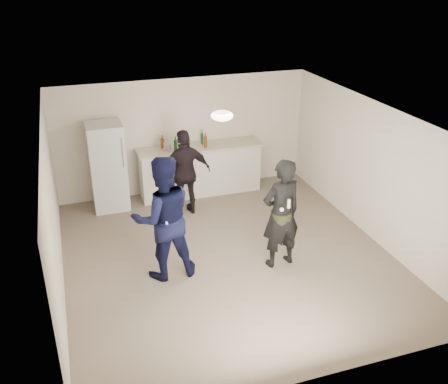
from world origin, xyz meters
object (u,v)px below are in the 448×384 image
object	(u,v)px
counter	(200,171)
man	(163,218)
fridge	(108,167)
shaker	(169,148)
spectator	(186,173)
woman	(281,214)

from	to	relation	value
counter	man	xyz separation A→B (m)	(-1.40, -2.85, 0.51)
counter	fridge	xyz separation A→B (m)	(-1.96, -0.07, 0.38)
shaker	spectator	bearing A→B (deg)	-77.94
fridge	spectator	xyz separation A→B (m)	(1.43, -0.77, -0.02)
fridge	shaker	world-z (taller)	fridge
woman	spectator	size ratio (longest dim) A/B	1.08
man	woman	xyz separation A→B (m)	(1.89, -0.30, -0.08)
counter	fridge	size ratio (longest dim) A/B	1.44
counter	man	world-z (taller)	man
shaker	woman	size ratio (longest dim) A/B	0.09
shaker	counter	bearing A→B (deg)	10.24
fridge	woman	bearing A→B (deg)	-51.56
man	spectator	world-z (taller)	man
fridge	man	bearing A→B (deg)	-78.63
spectator	man	bearing A→B (deg)	61.87
fridge	shaker	distance (m)	1.30
shaker	spectator	distance (m)	0.79
shaker	man	bearing A→B (deg)	-104.68
counter	man	size ratio (longest dim) A/B	1.26
fridge	shaker	bearing A→B (deg)	-2.43
counter	spectator	xyz separation A→B (m)	(-0.53, -0.84, 0.36)
man	fridge	bearing A→B (deg)	-80.23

